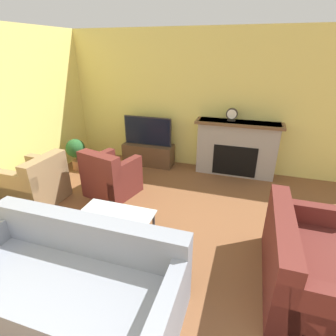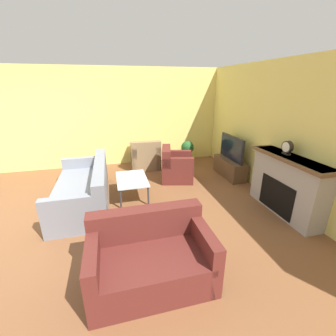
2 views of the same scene
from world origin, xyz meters
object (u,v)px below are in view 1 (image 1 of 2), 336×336
(couch_loveseat, at_px, (305,265))
(coffee_table, at_px, (114,219))
(tv, at_px, (148,131))
(couch_sectional, at_px, (72,284))
(potted_plant, at_px, (76,151))
(mantel_clock, at_px, (232,114))
(armchair_by_window, at_px, (36,185))
(armchair_accent, at_px, (111,178))

(couch_loveseat, distance_m, coffee_table, 2.20)
(tv, xyz_separation_m, coffee_table, (0.54, -2.55, -0.37))
(couch_sectional, height_order, coffee_table, couch_sectional)
(couch_sectional, bearing_deg, couch_loveseat, 23.13)
(coffee_table, bearing_deg, tv, 101.99)
(potted_plant, relative_size, mantel_clock, 2.68)
(couch_loveseat, bearing_deg, tv, 46.96)
(tv, relative_size, armchair_by_window, 1.24)
(coffee_table, bearing_deg, mantel_clock, 66.74)
(armchair_accent, bearing_deg, coffee_table, 134.88)
(tv, height_order, armchair_accent, tv)
(mantel_clock, bearing_deg, armchair_by_window, -143.67)
(couch_sectional, distance_m, coffee_table, 0.94)
(tv, xyz_separation_m, potted_plant, (-1.33, -0.69, -0.34))
(tv, xyz_separation_m, armchair_by_window, (-1.16, -2.00, -0.45))
(couch_loveseat, distance_m, potted_plant, 4.49)
(coffee_table, distance_m, mantel_clock, 2.99)
(potted_plant, bearing_deg, tv, 27.47)
(armchair_by_window, height_order, mantel_clock, mantel_clock)
(couch_sectional, distance_m, couch_loveseat, 2.34)
(couch_sectional, xyz_separation_m, coffee_table, (-0.05, 0.93, 0.09))
(armchair_accent, height_order, mantel_clock, mantel_clock)
(mantel_clock, bearing_deg, couch_sectional, -106.92)
(couch_sectional, bearing_deg, coffee_table, 92.99)
(tv, height_order, armchair_by_window, tv)
(armchair_by_window, height_order, potted_plant, armchair_by_window)
(couch_loveseat, height_order, potted_plant, couch_loveseat)
(couch_loveseat, xyz_separation_m, coffee_table, (-2.20, 0.01, 0.08))
(armchair_by_window, height_order, coffee_table, armchair_by_window)
(armchair_accent, relative_size, potted_plant, 1.40)
(couch_loveseat, height_order, coffee_table, couch_loveseat)
(couch_loveseat, xyz_separation_m, armchair_accent, (-2.88, 1.15, 0.01))
(tv, bearing_deg, armchair_accent, -95.39)
(armchair_accent, xyz_separation_m, coffee_table, (0.68, -1.14, 0.07))
(couch_sectional, distance_m, armchair_accent, 2.20)
(couch_sectional, bearing_deg, potted_plant, 124.51)
(tv, bearing_deg, potted_plant, -152.53)
(armchair_by_window, distance_m, potted_plant, 1.32)
(armchair_by_window, bearing_deg, couch_loveseat, 83.92)
(couch_sectional, height_order, couch_loveseat, same)
(tv, bearing_deg, armchair_by_window, -120.20)
(tv, distance_m, armchair_accent, 1.49)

